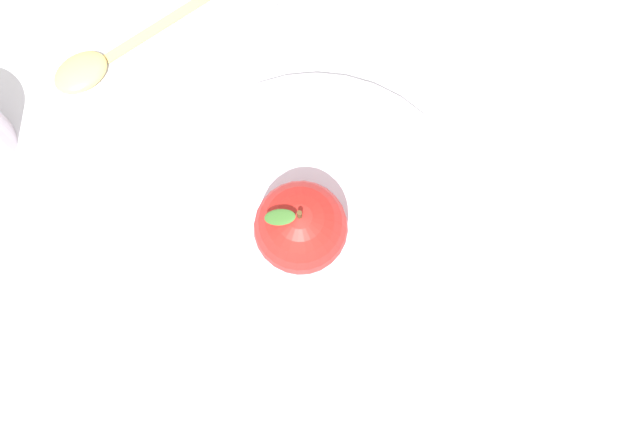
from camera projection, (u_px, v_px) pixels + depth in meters
ground_plane at (284, 213)px, 0.70m from camera, size 2.40×2.40×0.00m
dinner_plate at (320, 223)px, 0.69m from camera, size 0.25×0.25×0.02m
apple at (306, 227)px, 0.65m from camera, size 0.07×0.07×0.08m
knife at (188, 58)px, 0.73m from camera, size 0.21×0.11×0.01m
spoon at (104, 61)px, 0.73m from camera, size 0.16×0.09×0.01m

